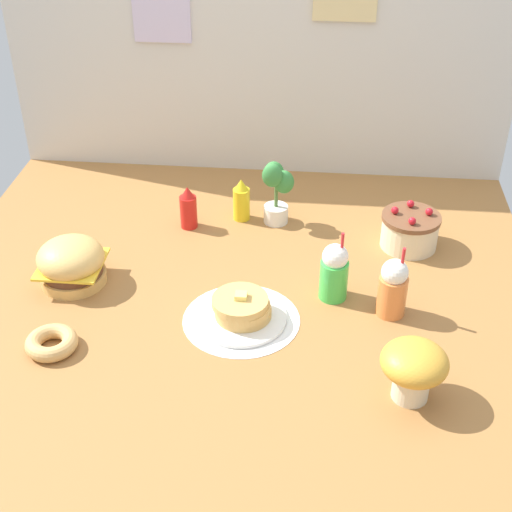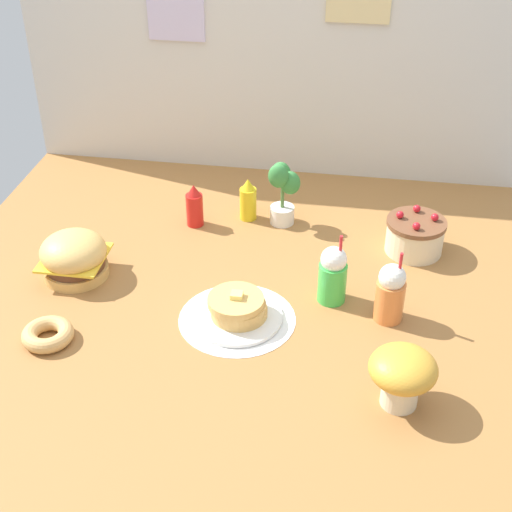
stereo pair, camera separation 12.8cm
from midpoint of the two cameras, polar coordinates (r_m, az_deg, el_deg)
The scene contains 13 objects.
ground_plane at distance 2.46m, azimuth -0.64°, elevation -3.95°, with size 2.09×2.01×0.02m, color #9E6B38.
back_wall at distance 3.08m, azimuth 2.51°, elevation 15.84°, with size 2.09×0.04×1.08m.
doily_mat at distance 2.39m, azimuth 0.07°, elevation -4.93°, with size 0.38×0.38×0.00m, color white.
burger at distance 2.60m, azimuth -12.60°, elevation -0.06°, with size 0.23×0.23×0.17m.
pancake_stack at distance 2.36m, azimuth 0.11°, elevation -4.22°, with size 0.30×0.30×0.10m.
layer_cake at distance 2.76m, azimuth 13.55°, elevation 1.55°, with size 0.22×0.22×0.16m.
ketchup_bottle at distance 2.84m, azimuth -3.51°, elevation 3.85°, with size 0.07×0.07×0.17m.
mustard_bottle at distance 2.87m, azimuth 0.66°, elevation 4.33°, with size 0.07×0.07×0.17m.
cream_soda_cup at distance 2.43m, azimuth 7.49°, elevation -1.47°, with size 0.10×0.10×0.26m.
orange_float_cup at distance 2.38m, azimuth 11.93°, elevation -2.83°, with size 0.10×0.10×0.26m.
donut_pink_glaze at distance 2.36m, azimuth -14.39°, elevation -5.93°, with size 0.16×0.16×0.05m.
potted_plant at distance 2.82m, azimuth 3.40°, elevation 5.05°, with size 0.12×0.11×0.26m.
mushroom_stool at distance 2.09m, azimuth 13.07°, elevation -8.90°, with size 0.19×0.19×0.18m.
Camera 2 is at (0.40, -1.90, 1.50)m, focal length 51.48 mm.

